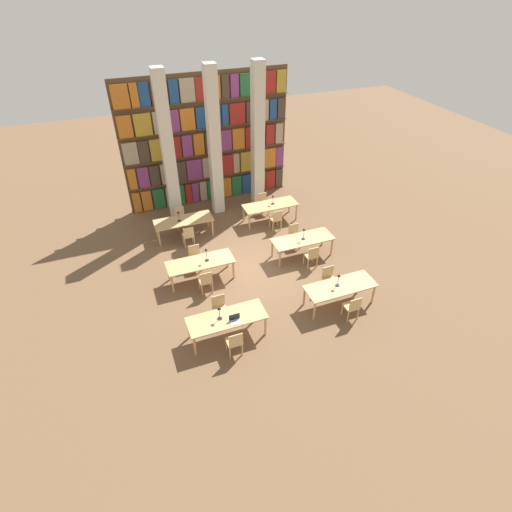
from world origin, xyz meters
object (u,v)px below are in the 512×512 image
chair_5 (195,256)px  chair_7 (294,235)px  chair_3 (329,278)px  desk_lamp_1 (339,278)px  reading_table_0 (227,319)px  reading_table_1 (340,288)px  desk_lamp_5 (273,198)px  pillar_center (214,145)px  reading_table_3 (303,240)px  chair_6 (312,255)px  chair_9 (180,217)px  pillar_left (168,151)px  chair_4 (206,281)px  chair_1 (220,308)px  desk_lamp_4 (178,215)px  chair_11 (263,203)px  reading_table_4 (184,222)px  desk_lamp_3 (304,232)px  chair_0 (235,342)px  laptop (235,320)px  reading_table_5 (270,206)px  desk_lamp_0 (219,311)px  chair_8 (188,235)px  pillar_right (258,138)px  chair_2 (352,307)px  reading_table_2 (200,263)px  desk_lamp_2 (206,252)px  chair_10 (276,219)px

chair_5 → chair_7: (3.88, -0.01, 0.00)m
chair_3 → desk_lamp_1: 0.89m
reading_table_0 → reading_table_1: size_ratio=1.00×
desk_lamp_5 → pillar_center: bearing=140.0°
reading_table_3 → chair_6: chair_6 is taller
reading_table_3 → chair_9: 5.20m
pillar_left → chair_4: (-0.07, -5.08, -2.51)m
chair_1 → chair_7: 4.75m
chair_9 → desk_lamp_4: size_ratio=2.05×
pillar_center → chair_11: bearing=-27.3°
pillar_center → reading_table_4: (-1.85, -1.53, -2.32)m
chair_4 → desk_lamp_4: (-0.09, 3.53, 0.56)m
reading_table_4 → chair_9: (0.00, 0.71, -0.19)m
reading_table_1 → chair_7: size_ratio=2.54×
chair_3 → desk_lamp_3: desk_lamp_3 is taller
chair_0 → laptop: (0.19, 0.48, 0.31)m
pillar_left → reading_table_5: (3.66, -1.62, -2.32)m
pillar_left → chair_4: pillar_left is taller
chair_1 → desk_lamp_4: (-0.14, 4.92, 0.56)m
desk_lamp_5 → chair_11: bearing=102.2°
reading_table_3 → desk_lamp_0: bearing=-145.2°
pillar_center → chair_8: size_ratio=6.72×
pillar_right → chair_3: bearing=-89.6°
chair_4 → pillar_right: bearing=53.3°
reading_table_3 → chair_9: (-3.78, 3.56, -0.19)m
chair_2 → reading_table_2: bearing=137.6°
chair_3 → reading_table_3: size_ratio=0.39×
reading_table_4 → laptop: bearing=-88.4°
pillar_right → chair_1: pillar_right is taller
reading_table_1 → chair_3: chair_3 is taller
pillar_left → reading_table_3: pillar_left is taller
reading_table_0 → chair_1: (-0.01, 0.71, -0.19)m
pillar_right → chair_8: 5.00m
pillar_center → reading_table_0: 7.77m
reading_table_0 → chair_3: 3.85m
laptop → chair_1: bearing=101.3°
reading_table_0 → desk_lamp_1: 3.67m
chair_11 → chair_9: bearing=-1.5°
desk_lamp_2 → chair_10: size_ratio=0.56×
reading_table_0 → chair_10: bearing=53.2°
reading_table_4 → chair_11: 3.67m
chair_1 → reading_table_1: 3.81m
reading_table_1 → chair_8: (-3.72, 4.90, -0.19)m
chair_2 → reading_table_5: size_ratio=0.39×
pillar_left → chair_6: pillar_left is taller
reading_table_3 → chair_9: chair_9 is taller
desk_lamp_1 → desk_lamp_3: desk_lamp_3 is taller
desk_lamp_3 → chair_10: bearing=94.9°
reading_table_5 → chair_8: bearing=-170.4°
pillar_center → desk_lamp_2: bearing=-110.9°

